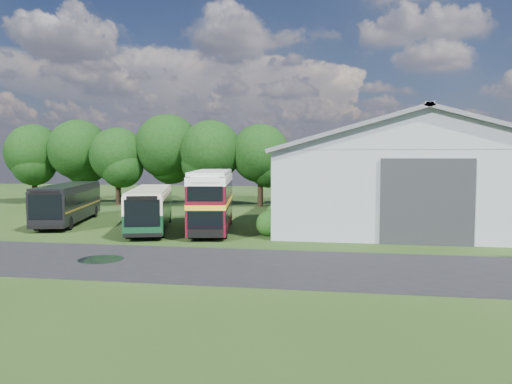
% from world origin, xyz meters
% --- Properties ---
extents(ground, '(120.00, 120.00, 0.00)m').
position_xyz_m(ground, '(0.00, 0.00, 0.00)').
color(ground, '#183210').
rests_on(ground, ground).
extents(asphalt_road, '(60.00, 8.00, 0.02)m').
position_xyz_m(asphalt_road, '(3.00, -3.00, 0.00)').
color(asphalt_road, black).
rests_on(asphalt_road, ground).
extents(puddle, '(2.20, 2.20, 0.01)m').
position_xyz_m(puddle, '(-1.50, -3.00, 0.00)').
color(puddle, black).
rests_on(puddle, ground).
extents(storage_shed, '(18.80, 24.80, 8.15)m').
position_xyz_m(storage_shed, '(15.00, 15.98, 4.17)').
color(storage_shed, gray).
rests_on(storage_shed, ground).
extents(tree_far_left, '(6.12, 6.12, 8.64)m').
position_xyz_m(tree_far_left, '(-23.00, 24.00, 5.56)').
color(tree_far_left, black).
rests_on(tree_far_left, ground).
extents(tree_left_a, '(6.46, 6.46, 9.12)m').
position_xyz_m(tree_left_a, '(-18.00, 24.50, 5.87)').
color(tree_left_a, black).
rests_on(tree_left_a, ground).
extents(tree_left_b, '(5.78, 5.78, 8.16)m').
position_xyz_m(tree_left_b, '(-13.00, 23.50, 5.25)').
color(tree_left_b, black).
rests_on(tree_left_b, ground).
extents(tree_mid, '(6.80, 6.80, 9.60)m').
position_xyz_m(tree_mid, '(-8.00, 24.80, 6.18)').
color(tree_mid, black).
rests_on(tree_mid, ground).
extents(tree_right_a, '(6.26, 6.26, 8.83)m').
position_xyz_m(tree_right_a, '(-3.00, 23.80, 5.69)').
color(tree_right_a, black).
rests_on(tree_right_a, ground).
extents(tree_right_b, '(5.98, 5.98, 8.45)m').
position_xyz_m(tree_right_b, '(2.00, 24.60, 5.44)').
color(tree_right_b, black).
rests_on(tree_right_b, ground).
extents(shrub_front, '(1.70, 1.70, 1.70)m').
position_xyz_m(shrub_front, '(5.60, 6.00, 0.00)').
color(shrub_front, '#194714').
rests_on(shrub_front, ground).
extents(shrub_mid, '(1.60, 1.60, 1.60)m').
position_xyz_m(shrub_mid, '(5.60, 8.00, 0.00)').
color(shrub_mid, '#194714').
rests_on(shrub_mid, ground).
extents(shrub_back, '(1.80, 1.80, 1.80)m').
position_xyz_m(shrub_back, '(5.60, 10.00, 0.00)').
color(shrub_back, '#194714').
rests_on(shrub_back, ground).
extents(bus_green_single, '(5.30, 10.75, 2.89)m').
position_xyz_m(bus_green_single, '(-2.93, 7.14, 1.54)').
color(bus_green_single, black).
rests_on(bus_green_single, ground).
extents(bus_maroon_double, '(4.10, 9.92, 4.14)m').
position_xyz_m(bus_maroon_double, '(1.41, 7.42, 2.07)').
color(bus_maroon_double, black).
rests_on(bus_maroon_double, ground).
extents(bus_dark_single, '(5.17, 11.04, 2.97)m').
position_xyz_m(bus_dark_single, '(-10.45, 9.39, 1.58)').
color(bus_dark_single, black).
rests_on(bus_dark_single, ground).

